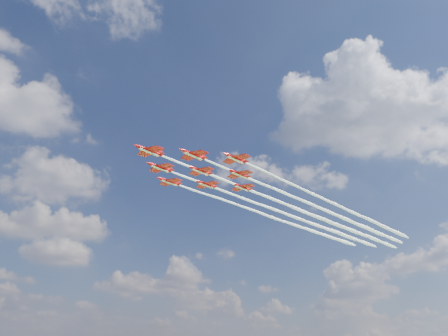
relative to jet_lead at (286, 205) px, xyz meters
The scene contains 9 objects.
jet_lead is the anchor object (origin of this frame).
jet_row2_port 12.88m from the jet_lead, 17.97° to the right, with size 139.44×47.50×2.59m.
jet_row2_starb 12.88m from the jet_lead, 53.01° to the left, with size 139.44×47.50×2.59m.
jet_row3_port 25.77m from the jet_lead, 17.97° to the right, with size 139.44×47.50×2.59m.
jet_row3_centre 20.98m from the jet_lead, 17.52° to the left, with size 139.44×47.50×2.59m.
jet_row3_starb 25.77m from the jet_lead, 53.01° to the left, with size 139.44×47.50×2.59m.
jet_row4_port 32.35m from the jet_lead, ahead, with size 139.44×47.50×2.59m.
jet_row4_starb 32.35m from the jet_lead, 30.89° to the left, with size 139.44×47.50×2.59m.
jet_tail 41.96m from the jet_lead, 17.52° to the left, with size 139.44×47.50×2.59m.
Camera 1 is at (-60.65, -112.17, 21.92)m, focal length 35.00 mm.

